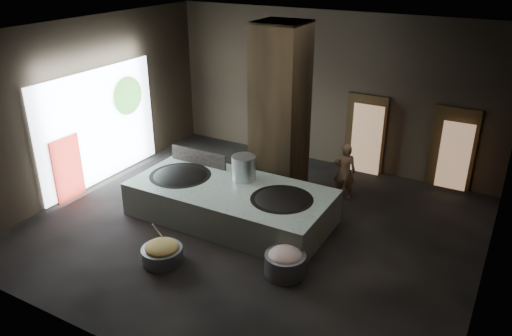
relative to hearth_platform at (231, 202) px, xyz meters
The scene contains 28 objects.
floor 0.83m from the hearth_platform, ahead, with size 10.00×9.00×0.10m, color black.
ceiling 4.19m from the hearth_platform, ahead, with size 10.00×9.00×0.10m, color black.
back_wall 4.88m from the hearth_platform, 81.37° to the left, with size 10.00×0.10×4.50m, color black.
front_wall 5.03m from the hearth_platform, 81.68° to the right, with size 10.00×0.10×4.50m, color black.
left_wall 4.74m from the hearth_platform, behind, with size 0.10×9.00×4.50m, color black.
right_wall 6.01m from the hearth_platform, ahead, with size 0.10×9.00×4.50m, color black.
pillar 2.61m from the hearth_platform, 78.26° to the left, with size 1.20×1.20×4.50m, color black.
hearth_platform is the anchor object (origin of this frame).
platform_cap 0.39m from the hearth_platform, ahead, with size 4.73×2.27×0.03m, color black.
wok_left 1.49m from the hearth_platform, behind, with size 1.52×1.52×0.42m, color black.
wok_left_rim 1.50m from the hearth_platform, behind, with size 1.56×1.56×0.05m, color black.
wok_right 1.39m from the hearth_platform, ahead, with size 1.42×1.42×0.40m, color black.
wok_right_rim 1.41m from the hearth_platform, ahead, with size 1.45×1.45×0.05m, color black.
stock_pot 0.90m from the hearth_platform, 84.81° to the left, with size 0.59×0.59×0.63m, color #BABDC3.
splash_guard 1.74m from the hearth_platform, 152.65° to the left, with size 1.68×0.06×0.42m, color black.
cook 3.11m from the hearth_platform, 48.94° to the left, with size 0.56×0.36×1.54m, color #9C734F.
veg_basin 2.30m from the hearth_platform, 97.05° to the right, with size 0.87×0.87×0.32m, color slate.
veg_fill 2.29m from the hearth_platform, 97.05° to the right, with size 0.71×0.71×0.22m, color #9FB055.
ladle 2.17m from the hearth_platform, 101.48° to the right, with size 0.03×0.03×0.69m, color #BABDC3.
meat_basin 2.59m from the hearth_platform, 32.90° to the right, with size 0.84×0.84×0.46m, color slate.
meat_fill 2.59m from the hearth_platform, 32.90° to the right, with size 0.69×0.69×0.27m, color tan.
doorway_near 4.80m from the hearth_platform, 66.74° to the left, with size 1.18×0.08×2.38m, color black.
doorway_near_glow 4.64m from the hearth_platform, 64.34° to the left, with size 0.87×0.04×2.05m, color #8C6647.
doorway_far 6.15m from the hearth_platform, 45.60° to the left, with size 1.18×0.08×2.38m, color black.
doorway_far_glow 6.03m from the hearth_platform, 42.85° to the left, with size 0.78×0.04×1.85m, color #8C6647.
left_opening 4.43m from the hearth_platform, behind, with size 0.04×4.20×3.10m, color white.
pavilion_sliver 4.39m from the hearth_platform, 164.29° to the right, with size 0.05×0.90×1.70m, color maroon.
tree_silhouette 4.70m from the hearth_platform, 163.73° to the left, with size 0.28×1.10×1.10m, color #194714.
Camera 1 is at (5.10, -8.92, 6.12)m, focal length 35.00 mm.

